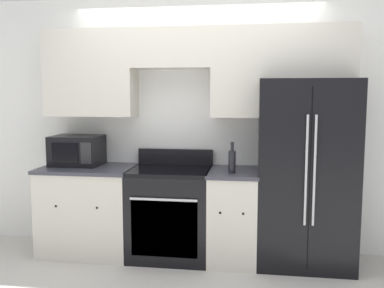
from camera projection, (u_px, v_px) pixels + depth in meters
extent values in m
plane|color=beige|center=(187.00, 270.00, 3.96)|extent=(12.00, 12.00, 0.00)
cube|color=white|center=(197.00, 125.00, 4.45)|extent=(8.00, 0.06, 2.60)
cube|color=beige|center=(91.00, 74.00, 4.35)|extent=(0.91, 0.33, 0.86)
cube|color=beige|center=(173.00, 49.00, 4.20)|extent=(0.78, 0.33, 0.39)
cube|color=beige|center=(282.00, 72.00, 4.07)|extent=(1.34, 0.33, 0.86)
cube|color=beige|center=(89.00, 211.00, 4.36)|extent=(0.91, 0.62, 0.85)
cube|color=#383842|center=(88.00, 168.00, 4.31)|extent=(0.93, 0.64, 0.03)
sphere|color=black|center=(56.00, 206.00, 4.08)|extent=(0.03, 0.03, 0.03)
sphere|color=black|center=(97.00, 208.00, 4.02)|extent=(0.03, 0.03, 0.03)
cube|color=beige|center=(233.00, 217.00, 4.15)|extent=(0.46, 0.62, 0.85)
cube|color=#383842|center=(234.00, 172.00, 4.10)|extent=(0.48, 0.64, 0.03)
sphere|color=black|center=(220.00, 213.00, 3.85)|extent=(0.03, 0.03, 0.03)
sphere|color=black|center=(243.00, 214.00, 3.82)|extent=(0.03, 0.03, 0.03)
cube|color=black|center=(170.00, 215.00, 4.24)|extent=(0.78, 0.62, 0.85)
cube|color=black|center=(164.00, 229.00, 3.95)|extent=(0.63, 0.01, 0.54)
cube|color=black|center=(170.00, 171.00, 4.19)|extent=(0.78, 0.62, 0.04)
cube|color=black|center=(175.00, 157.00, 4.45)|extent=(0.78, 0.04, 0.16)
cylinder|color=silver|center=(163.00, 200.00, 3.89)|extent=(0.63, 0.02, 0.02)
cube|color=black|center=(305.00, 173.00, 4.05)|extent=(0.88, 0.71, 1.75)
cube|color=black|center=(310.00, 180.00, 3.70)|extent=(0.01, 0.01, 1.61)
cylinder|color=#B7B7BC|center=(306.00, 171.00, 3.67)|extent=(0.02, 0.02, 0.96)
cylinder|color=#B7B7BC|center=(315.00, 171.00, 3.66)|extent=(0.02, 0.02, 0.96)
cube|color=black|center=(77.00, 150.00, 4.40)|extent=(0.50, 0.38, 0.31)
cube|color=black|center=(65.00, 153.00, 4.22)|extent=(0.27, 0.01, 0.20)
cube|color=#262628|center=(86.00, 153.00, 4.19)|extent=(0.11, 0.01, 0.21)
cylinder|color=black|center=(232.00, 162.00, 3.96)|extent=(0.07, 0.07, 0.21)
cylinder|color=black|center=(232.00, 148.00, 3.94)|extent=(0.03, 0.03, 0.06)
cylinder|color=black|center=(232.00, 143.00, 3.94)|extent=(0.03, 0.03, 0.02)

